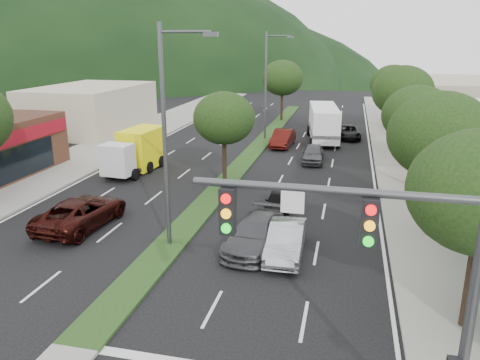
% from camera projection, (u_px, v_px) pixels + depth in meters
% --- Properties ---
extents(ground, '(160.00, 160.00, 0.00)m').
position_uv_depth(ground, '(75.00, 350.00, 14.58)').
color(ground, black).
rests_on(ground, ground).
extents(sidewalk_right, '(5.00, 90.00, 0.15)m').
position_uv_depth(sidewalk_right, '(409.00, 167.00, 35.12)').
color(sidewalk_right, gray).
rests_on(sidewalk_right, ground).
extents(sidewalk_left, '(6.00, 90.00, 0.15)m').
position_uv_depth(sidewalk_left, '(101.00, 150.00, 40.70)').
color(sidewalk_left, gray).
rests_on(sidewalk_left, ground).
extents(median, '(1.60, 56.00, 0.12)m').
position_uv_depth(median, '(254.00, 150.00, 40.66)').
color(median, '#193613').
rests_on(median, ground).
extents(traffic_signal, '(6.12, 0.40, 7.00)m').
position_uv_depth(traffic_signal, '(396.00, 271.00, 9.82)').
color(traffic_signal, '#47494C').
rests_on(traffic_signal, ground).
extents(bldg_left_far, '(9.00, 14.00, 4.60)m').
position_uv_depth(bldg_left_far, '(91.00, 108.00, 49.76)').
color(bldg_left_far, '#BDB396').
rests_on(bldg_left_far, ground).
extents(bldg_right_far, '(10.00, 16.00, 5.20)m').
position_uv_depth(bldg_right_far, '(461.00, 104.00, 50.56)').
color(bldg_right_far, '#BDB396').
rests_on(bldg_right_far, ground).
extents(hill_far, '(176.00, 132.00, 82.00)m').
position_uv_depth(hill_far, '(39.00, 73.00, 134.62)').
color(hill_far, black).
rests_on(hill_far, ground).
extents(tree_r_b, '(4.80, 4.80, 6.94)m').
position_uv_depth(tree_r_b, '(440.00, 135.00, 21.68)').
color(tree_r_b, black).
rests_on(tree_r_b, sidewalk_right).
extents(tree_r_c, '(4.40, 4.40, 6.48)m').
position_uv_depth(tree_r_c, '(417.00, 115.00, 29.22)').
color(tree_r_c, black).
rests_on(tree_r_c, sidewalk_right).
extents(tree_r_d, '(5.00, 5.00, 7.17)m').
position_uv_depth(tree_r_d, '(403.00, 92.00, 38.41)').
color(tree_r_d, black).
rests_on(tree_r_d, sidewalk_right).
extents(tree_r_e, '(4.60, 4.60, 6.71)m').
position_uv_depth(tree_r_e, '(393.00, 84.00, 47.81)').
color(tree_r_e, black).
rests_on(tree_r_e, sidewalk_right).
extents(tree_med_near, '(4.00, 4.00, 6.02)m').
position_uv_depth(tree_med_near, '(224.00, 118.00, 30.07)').
color(tree_med_near, black).
rests_on(tree_med_near, median).
extents(tree_med_far, '(4.80, 4.80, 6.94)m').
position_uv_depth(tree_med_far, '(282.00, 78.00, 54.14)').
color(tree_med_far, black).
rests_on(tree_med_far, median).
extents(streetlight_near, '(2.60, 0.25, 10.00)m').
position_uv_depth(streetlight_near, '(169.00, 128.00, 20.38)').
color(streetlight_near, '#47494C').
rests_on(streetlight_near, ground).
extents(streetlight_mid, '(2.60, 0.25, 10.00)m').
position_uv_depth(streetlight_mid, '(268.00, 81.00, 43.68)').
color(streetlight_mid, '#47494C').
rests_on(streetlight_mid, ground).
extents(sedan_silver, '(1.64, 4.41, 1.44)m').
position_uv_depth(sedan_silver, '(286.00, 240.00, 20.83)').
color(sedan_silver, '#A5A8AD').
rests_on(sedan_silver, ground).
extents(suv_maroon, '(3.01, 5.81, 1.57)m').
position_uv_depth(suv_maroon, '(82.00, 212.00, 24.01)').
color(suv_maroon, black).
rests_on(suv_maroon, ground).
extents(car_queue_a, '(1.52, 3.61, 1.22)m').
position_uv_depth(car_queue_a, '(279.00, 201.00, 26.14)').
color(car_queue_a, black).
rests_on(car_queue_a, ground).
extents(car_queue_b, '(2.57, 5.22, 1.46)m').
position_uv_depth(car_queue_b, '(255.00, 233.00, 21.52)').
color(car_queue_b, '#434347').
rests_on(car_queue_b, ground).
extents(car_queue_c, '(1.88, 4.70, 1.52)m').
position_uv_depth(car_queue_c, '(283.00, 138.00, 42.07)').
color(car_queue_c, '#450F0B').
rests_on(car_queue_c, ground).
extents(car_queue_d, '(2.61, 4.81, 1.28)m').
position_uv_depth(car_queue_d, '(348.00, 132.00, 45.52)').
color(car_queue_d, black).
rests_on(car_queue_d, ground).
extents(car_queue_e, '(1.78, 4.10, 1.38)m').
position_uv_depth(car_queue_e, '(313.00, 154.00, 36.75)').
color(car_queue_e, '#444548').
rests_on(car_queue_e, ground).
extents(car_queue_f, '(2.22, 4.79, 1.35)m').
position_uv_depth(car_queue_f, '(326.00, 122.00, 50.69)').
color(car_queue_f, black).
rests_on(car_queue_f, ground).
extents(box_truck, '(2.79, 6.24, 3.00)m').
position_uv_depth(box_truck, '(138.00, 152.00, 34.14)').
color(box_truck, silver).
rests_on(box_truck, ground).
extents(motorhome, '(3.61, 8.73, 3.25)m').
position_uv_depth(motorhome, '(324.00, 123.00, 44.23)').
color(motorhome, white).
rests_on(motorhome, ground).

